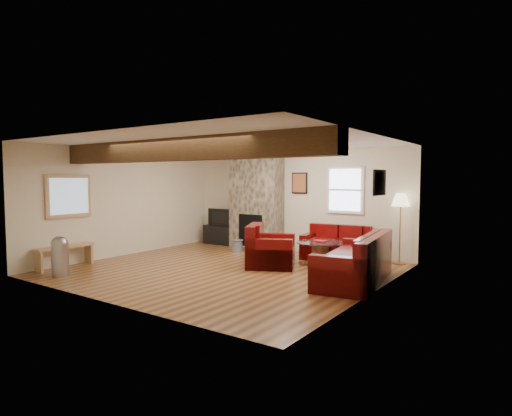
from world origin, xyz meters
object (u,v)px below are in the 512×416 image
Objects in this scene: television at (222,217)px; loveseat at (336,243)px; coffee_table at (320,253)px; sofa_three at (354,258)px; tv_cabinet at (222,235)px; floor_lamp at (401,204)px; armchair_red at (271,245)px.

loveseat is at bearing -4.86° from television.
television reaches higher than coffee_table.
sofa_three reaches higher than loveseat.
sofa_three is at bearing -63.68° from loveseat.
coffee_table is at bearing -16.16° from tv_cabinet.
sofa_three is 5.09m from television.
television reaches higher than tv_cabinet.
loveseat is 0.95× the size of floor_lamp.
armchair_red is 1.06m from coffee_table.
loveseat is (-1.13, 1.73, -0.05)m from sofa_three.
armchair_red reaches higher than sofa_three.
armchair_red reaches higher than loveseat.
tv_cabinet is (-4.66, 2.03, -0.17)m from sofa_three.
loveseat is 0.73m from coffee_table.
armchair_red is at bearing -107.59° from sofa_three.
loveseat is 3.54m from tv_cabinet.
coffee_table is 3.64m from tv_cabinet.
armchair_red is 0.71× the size of floor_lamp.
coffee_table is at bearing -99.19° from loveseat.
loveseat is 1.63m from armchair_red.
loveseat is 1.76× the size of television.
armchair_red reaches higher than coffee_table.
floor_lamp is (1.35, 1.03, 1.04)m from coffee_table.
loveseat is 1.34× the size of armchair_red.
floor_lamp is at bearing 6.85° from loveseat.
sofa_three is 1.96m from armchair_red.
television is at bearing -179.76° from floor_lamp.
armchair_red reaches higher than tv_cabinet.
armchair_red is 2.87m from floor_lamp.
floor_lamp is (1.32, 0.32, 0.91)m from loveseat.
floor_lamp reaches higher than coffee_table.
tv_cabinet is 4.95m from floor_lamp.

